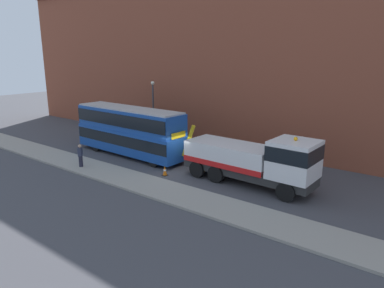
{
  "coord_description": "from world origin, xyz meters",
  "views": [
    {
      "loc": [
        15.74,
        -19.63,
        8.42
      ],
      "look_at": [
        0.54,
        0.19,
        2.0
      ],
      "focal_mm": 33.04,
      "sensor_mm": 36.0,
      "label": 1
    }
  ],
  "objects_px": {
    "street_lamp": "(153,105)",
    "recovery_tow_truck": "(254,159)",
    "traffic_cone_near_bus": "(165,171)",
    "pedestrian_onlooker": "(80,156)",
    "double_decker_bus": "(129,129)"
  },
  "relations": [
    {
      "from": "street_lamp",
      "to": "recovery_tow_truck",
      "type": "bearing_deg",
      "value": -20.72
    },
    {
      "from": "traffic_cone_near_bus",
      "to": "street_lamp",
      "type": "height_order",
      "value": "street_lamp"
    },
    {
      "from": "recovery_tow_truck",
      "to": "pedestrian_onlooker",
      "type": "relative_size",
      "value": 5.95
    },
    {
      "from": "double_decker_bus",
      "to": "traffic_cone_near_bus",
      "type": "relative_size",
      "value": 15.42
    },
    {
      "from": "pedestrian_onlooker",
      "to": "traffic_cone_near_bus",
      "type": "relative_size",
      "value": 2.38
    },
    {
      "from": "recovery_tow_truck",
      "to": "traffic_cone_near_bus",
      "type": "xyz_separation_m",
      "value": [
        -5.85,
        -2.12,
        -1.42
      ]
    },
    {
      "from": "street_lamp",
      "to": "traffic_cone_near_bus",
      "type": "bearing_deg",
      "value": -42.59
    },
    {
      "from": "recovery_tow_truck",
      "to": "double_decker_bus",
      "type": "relative_size",
      "value": 0.92
    },
    {
      "from": "double_decker_bus",
      "to": "street_lamp",
      "type": "relative_size",
      "value": 1.9
    },
    {
      "from": "pedestrian_onlooker",
      "to": "street_lamp",
      "type": "distance_m",
      "value": 10.5
    },
    {
      "from": "double_decker_bus",
      "to": "recovery_tow_truck",
      "type": "bearing_deg",
      "value": 1.59
    },
    {
      "from": "double_decker_bus",
      "to": "street_lamp",
      "type": "height_order",
      "value": "street_lamp"
    },
    {
      "from": "double_decker_bus",
      "to": "pedestrian_onlooker",
      "type": "height_order",
      "value": "double_decker_bus"
    },
    {
      "from": "pedestrian_onlooker",
      "to": "traffic_cone_near_bus",
      "type": "height_order",
      "value": "pedestrian_onlooker"
    },
    {
      "from": "double_decker_bus",
      "to": "pedestrian_onlooker",
      "type": "xyz_separation_m",
      "value": [
        -0.22,
        -4.78,
        -1.25
      ]
    }
  ]
}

